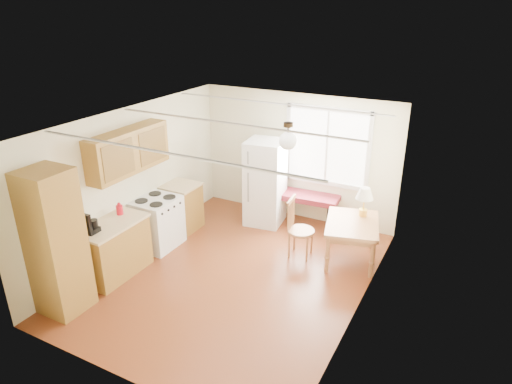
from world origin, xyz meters
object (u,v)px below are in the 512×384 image
Objects in this scene: chair at (296,223)px; bench at (304,197)px; dining_table at (352,228)px; refrigerator at (265,183)px.

bench is at bearing 99.21° from chair.
chair reaches higher than dining_table.
bench is 1.07× the size of dining_table.
refrigerator is 2.03m from dining_table.
dining_table is (1.92, -0.61, -0.24)m from refrigerator.
bench is at bearing 14.98° from refrigerator.
bench is 1.52m from dining_table.
refrigerator is 1.30× the size of dining_table.
refrigerator reaches higher than bench.
refrigerator reaches higher than dining_table.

